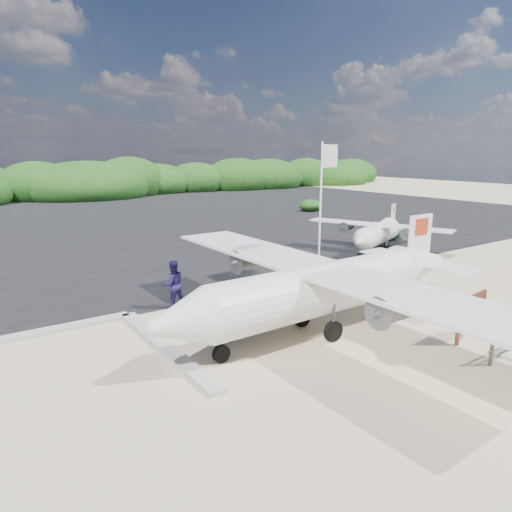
{
  "coord_description": "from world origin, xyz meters",
  "views": [
    {
      "loc": [
        -9.71,
        -11.36,
        6.18
      ],
      "look_at": [
        1.53,
        5.16,
        1.58
      ],
      "focal_mm": 32.0,
      "sensor_mm": 36.0,
      "label": 1
    }
  ],
  "objects_px": {
    "baggage_cart": "(235,330)",
    "crew_b": "(173,284)",
    "flagpole": "(317,307)",
    "signboard": "(469,338)",
    "crew_a": "(277,282)",
    "aircraft_large": "(283,223)"
  },
  "relations": [
    {
      "from": "signboard",
      "to": "crew_b",
      "type": "xyz_separation_m",
      "value": [
        -6.96,
        8.5,
        0.98
      ]
    },
    {
      "from": "flagpole",
      "to": "signboard",
      "type": "bearing_deg",
      "value": -68.08
    },
    {
      "from": "baggage_cart",
      "to": "crew_b",
      "type": "height_order",
      "value": "crew_b"
    },
    {
      "from": "baggage_cart",
      "to": "crew_a",
      "type": "xyz_separation_m",
      "value": [
        3.07,
        1.6,
        0.87
      ]
    },
    {
      "from": "signboard",
      "to": "baggage_cart",
      "type": "bearing_deg",
      "value": 135.04
    },
    {
      "from": "signboard",
      "to": "crew_a",
      "type": "height_order",
      "value": "crew_a"
    },
    {
      "from": "flagpole",
      "to": "crew_b",
      "type": "bearing_deg",
      "value": 146.29
    },
    {
      "from": "signboard",
      "to": "crew_b",
      "type": "height_order",
      "value": "crew_b"
    },
    {
      "from": "flagpole",
      "to": "crew_a",
      "type": "height_order",
      "value": "flagpole"
    },
    {
      "from": "baggage_cart",
      "to": "crew_a",
      "type": "height_order",
      "value": "crew_a"
    },
    {
      "from": "baggage_cart",
      "to": "crew_b",
      "type": "xyz_separation_m",
      "value": [
        -0.76,
        3.45,
        0.98
      ]
    },
    {
      "from": "crew_a",
      "to": "aircraft_large",
      "type": "bearing_deg",
      "value": -149.11
    },
    {
      "from": "baggage_cart",
      "to": "flagpole",
      "type": "relative_size",
      "value": 0.37
    },
    {
      "from": "flagpole",
      "to": "crew_b",
      "type": "distance_m",
      "value": 5.9
    },
    {
      "from": "baggage_cart",
      "to": "flagpole",
      "type": "xyz_separation_m",
      "value": [
        4.08,
        0.22,
        0.0
      ]
    },
    {
      "from": "crew_a",
      "to": "signboard",
      "type": "bearing_deg",
      "value": 94.23
    },
    {
      "from": "baggage_cart",
      "to": "signboard",
      "type": "bearing_deg",
      "value": -59.87
    },
    {
      "from": "flagpole",
      "to": "aircraft_large",
      "type": "distance_m",
      "value": 22.06
    },
    {
      "from": "signboard",
      "to": "aircraft_large",
      "type": "bearing_deg",
      "value": 60.91
    },
    {
      "from": "signboard",
      "to": "crew_a",
      "type": "relative_size",
      "value": 1.1
    },
    {
      "from": "signboard",
      "to": "aircraft_large",
      "type": "height_order",
      "value": "aircraft_large"
    },
    {
      "from": "crew_a",
      "to": "aircraft_large",
      "type": "height_order",
      "value": "aircraft_large"
    }
  ]
}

